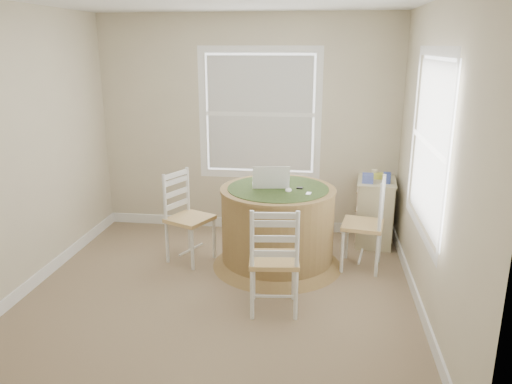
# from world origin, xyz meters

# --- Properties ---
(room) EXTENTS (3.64, 3.64, 2.64)m
(room) POSITION_xyz_m (0.17, 0.16, 1.30)
(room) COLOR #937B5D
(room) RESTS_ON ground
(round_table) EXTENTS (1.35, 1.35, 0.85)m
(round_table) POSITION_xyz_m (0.47, 0.74, 0.46)
(round_table) COLOR brown
(round_table) RESTS_ON ground
(chair_left) EXTENTS (0.54, 0.55, 0.95)m
(chair_left) POSITION_xyz_m (-0.46, 0.74, 0.47)
(chair_left) COLOR white
(chair_left) RESTS_ON ground
(chair_near) EXTENTS (0.46, 0.44, 0.95)m
(chair_near) POSITION_xyz_m (0.53, -0.18, 0.47)
(chair_near) COLOR white
(chair_near) RESTS_ON ground
(chair_right) EXTENTS (0.46, 0.48, 0.95)m
(chair_right) POSITION_xyz_m (1.34, 0.80, 0.47)
(chair_right) COLOR white
(chair_right) RESTS_ON ground
(laptop) EXTENTS (0.41, 0.38, 0.26)m
(laptop) POSITION_xyz_m (0.39, 0.78, 0.88)
(laptop) COLOR white
(laptop) RESTS_ON round_table
(mouse) EXTENTS (0.08, 0.11, 0.04)m
(mouse) POSITION_xyz_m (0.58, 0.65, 0.85)
(mouse) COLOR white
(mouse) RESTS_ON round_table
(phone) EXTENTS (0.06, 0.10, 0.02)m
(phone) POSITION_xyz_m (0.79, 0.57, 0.84)
(phone) COLOR #B7BABF
(phone) RESTS_ON round_table
(keys) EXTENTS (0.07, 0.06, 0.02)m
(keys) POSITION_xyz_m (0.69, 0.74, 0.85)
(keys) COLOR black
(keys) RESTS_ON round_table
(corner_chest) EXTENTS (0.47, 0.61, 0.76)m
(corner_chest) POSITION_xyz_m (1.53, 1.51, 0.38)
(corner_chest) COLOR beige
(corner_chest) RESTS_ON ground
(tissue_box) EXTENTS (0.13, 0.13, 0.10)m
(tissue_box) POSITION_xyz_m (1.42, 1.38, 0.81)
(tissue_box) COLOR #5263BC
(tissue_box) RESTS_ON corner_chest
(box_yellow) EXTENTS (0.16, 0.11, 0.06)m
(box_yellow) POSITION_xyz_m (1.57, 1.58, 0.79)
(box_yellow) COLOR #E4E651
(box_yellow) RESTS_ON corner_chest
(box_blue) EXTENTS (0.09, 0.09, 0.12)m
(box_blue) POSITION_xyz_m (1.62, 1.38, 0.82)
(box_blue) COLOR #324497
(box_blue) RESTS_ON corner_chest
(cup_cream) EXTENTS (0.07, 0.07, 0.09)m
(cup_cream) POSITION_xyz_m (1.51, 1.62, 0.81)
(cup_cream) COLOR beige
(cup_cream) RESTS_ON corner_chest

